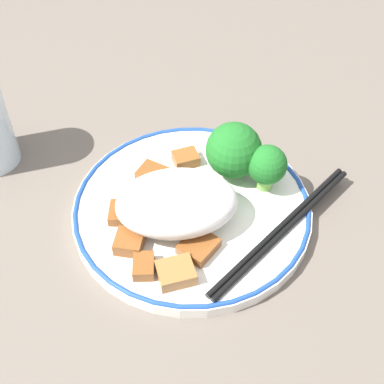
# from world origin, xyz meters

# --- Properties ---
(ground_plane) EXTENTS (3.00, 3.00, 0.00)m
(ground_plane) POSITION_xyz_m (0.00, 0.00, 0.00)
(ground_plane) COLOR #665B51
(plate) EXTENTS (0.24, 0.24, 0.02)m
(plate) POSITION_xyz_m (0.00, 0.00, 0.01)
(plate) COLOR white
(plate) RESTS_ON ground_plane
(rice_mound) EXTENTS (0.12, 0.08, 0.05)m
(rice_mound) POSITION_xyz_m (-0.02, -0.02, 0.04)
(rice_mound) COLOR white
(rice_mound) RESTS_ON plate
(broccoli_back_left) EXTENTS (0.04, 0.04, 0.05)m
(broccoli_back_left) POSITION_xyz_m (0.08, 0.02, 0.04)
(broccoli_back_left) COLOR #72AD4C
(broccoli_back_left) RESTS_ON plate
(broccoli_back_center) EXTENTS (0.06, 0.06, 0.06)m
(broccoli_back_center) POSITION_xyz_m (0.05, 0.04, 0.05)
(broccoli_back_center) COLOR #72AD4C
(broccoli_back_center) RESTS_ON plate
(meat_near_front) EXTENTS (0.04, 0.03, 0.01)m
(meat_near_front) POSITION_xyz_m (-0.06, -0.01, 0.02)
(meat_near_front) COLOR brown
(meat_near_front) RESTS_ON plate
(meat_near_left) EXTENTS (0.03, 0.03, 0.01)m
(meat_near_left) POSITION_xyz_m (-0.00, 0.06, 0.02)
(meat_near_left) COLOR brown
(meat_near_left) RESTS_ON plate
(meat_near_right) EXTENTS (0.04, 0.03, 0.01)m
(meat_near_right) POSITION_xyz_m (-0.02, -0.08, 0.02)
(meat_near_right) COLOR #9E6633
(meat_near_right) RESTS_ON plate
(meat_near_back) EXTENTS (0.03, 0.03, 0.01)m
(meat_near_back) POSITION_xyz_m (-0.06, -0.05, 0.02)
(meat_near_back) COLOR brown
(meat_near_back) RESTS_ON plate
(meat_on_rice_edge) EXTENTS (0.05, 0.04, 0.01)m
(meat_on_rice_edge) POSITION_xyz_m (-0.03, 0.04, 0.02)
(meat_on_rice_edge) COLOR brown
(meat_on_rice_edge) RESTS_ON plate
(meat_mid_left) EXTENTS (0.03, 0.03, 0.01)m
(meat_mid_left) POSITION_xyz_m (-0.01, 0.02, 0.02)
(meat_mid_left) COLOR brown
(meat_mid_left) RESTS_ON plate
(meat_mid_right) EXTENTS (0.04, 0.04, 0.01)m
(meat_mid_right) POSITION_xyz_m (-0.00, -0.06, 0.02)
(meat_mid_right) COLOR brown
(meat_mid_right) RESTS_ON plate
(meat_far_scatter) EXTENTS (0.02, 0.03, 0.01)m
(meat_far_scatter) POSITION_xyz_m (-0.05, -0.07, 0.02)
(meat_far_scatter) COLOR brown
(meat_far_scatter) RESTS_ON plate
(chopsticks) EXTENTS (0.17, 0.15, 0.01)m
(chopsticks) POSITION_xyz_m (0.08, -0.04, 0.02)
(chopsticks) COLOR black
(chopsticks) RESTS_ON plate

